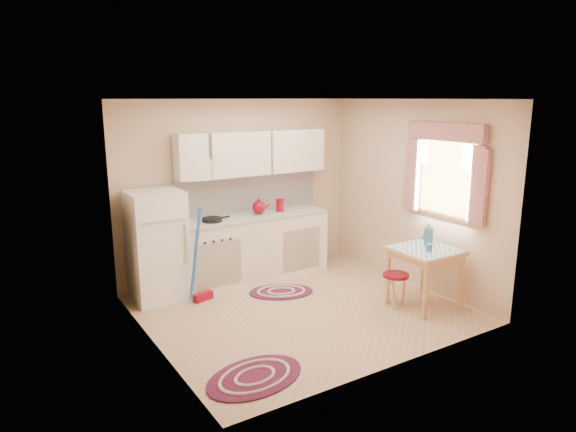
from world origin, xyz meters
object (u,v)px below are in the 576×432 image
object	(u,v)px
base_cabinets	(250,249)
table	(424,277)
fridge	(157,246)
stool	(395,290)

from	to	relation	value
base_cabinets	table	size ratio (longest dim) A/B	3.12
table	base_cabinets	bearing A→B (deg)	124.34
fridge	base_cabinets	bearing A→B (deg)	2.13
fridge	stool	size ratio (longest dim) A/B	3.33
fridge	stool	world-z (taller)	fridge
table	stool	world-z (taller)	table
table	stool	bearing A→B (deg)	154.63
base_cabinets	fridge	bearing A→B (deg)	-177.87
table	stool	xyz separation A→B (m)	(-0.33, 0.15, -0.15)
table	stool	distance (m)	0.39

